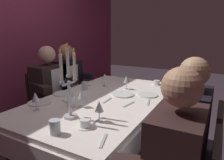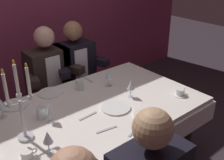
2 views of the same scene
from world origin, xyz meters
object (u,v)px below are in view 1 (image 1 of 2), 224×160
at_px(coffee_cup_0, 85,124).
at_px(coffee_cup_1, 157,83).
at_px(dinner_plate_0, 123,94).
at_px(seated_diner_0, 177,158).
at_px(dining_table, 105,108).
at_px(water_tumbler_2, 85,86).
at_px(wine_glass_2, 35,98).
at_px(wine_glass_1, 126,80).
at_px(water_tumbler_1, 71,101).
at_px(wine_glass_0, 105,77).
at_px(candelabra, 69,88).
at_px(seated_diner_1, 190,125).
at_px(seated_diner_2, 49,85).
at_px(dinner_plate_2, 40,103).
at_px(wine_glass_4, 99,107).
at_px(dinner_plate_3, 148,95).
at_px(dinner_plate_1, 64,94).
at_px(wine_glass_3, 81,95).
at_px(water_tumbler_0, 55,127).
at_px(seated_diner_3, 66,80).

relative_size(coffee_cup_0, coffee_cup_1, 1.00).
relative_size(dinner_plate_0, seated_diner_0, 0.20).
height_order(dining_table, water_tumbler_2, water_tumbler_2).
xyz_separation_m(wine_glass_2, seated_diner_0, (-0.11, -1.22, -0.12)).
height_order(wine_glass_1, water_tumbler_1, wine_glass_1).
distance_m(wine_glass_0, water_tumbler_1, 0.76).
distance_m(candelabra, seated_diner_1, 0.95).
relative_size(seated_diner_1, seated_diner_2, 1.00).
xyz_separation_m(seated_diner_1, seated_diner_2, (0.32, 1.77, 0.00)).
xyz_separation_m(wine_glass_2, coffee_cup_0, (-0.06, -0.57, -0.09)).
bearing_deg(dinner_plate_2, wine_glass_1, -31.06).
bearing_deg(wine_glass_4, dinner_plate_3, -7.94).
height_order(water_tumbler_1, water_tumbler_2, water_tumbler_2).
distance_m(dinner_plate_3, wine_glass_2, 1.13).
bearing_deg(dinner_plate_1, dinner_plate_2, 179.84).
distance_m(dining_table, wine_glass_1, 0.46).
bearing_deg(seated_diner_2, wine_glass_3, -116.54).
xyz_separation_m(candelabra, water_tumbler_0, (-0.26, -0.09, -0.19)).
distance_m(dining_table, wine_glass_2, 0.72).
bearing_deg(dinner_plate_3, coffee_cup_1, 5.57).
relative_size(dining_table, dinner_plate_0, 7.85).
bearing_deg(candelabra, wine_glass_4, -77.11).
bearing_deg(dinner_plate_2, seated_diner_1, -80.78).
height_order(wine_glass_1, coffee_cup_1, wine_glass_1).
bearing_deg(wine_glass_0, water_tumbler_0, -164.31).
distance_m(wine_glass_2, wine_glass_4, 0.61).
bearing_deg(seated_diner_0, dinner_plate_0, 41.01).
height_order(dinner_plate_3, coffee_cup_0, coffee_cup_0).
height_order(water_tumbler_1, seated_diner_3, seated_diner_3).
bearing_deg(dining_table, candelabra, -177.13).
relative_size(candelabra, seated_diner_2, 0.47).
distance_m(dinner_plate_2, coffee_cup_1, 1.44).
xyz_separation_m(dinner_plate_1, wine_glass_0, (0.51, -0.22, 0.11)).
relative_size(wine_glass_3, wine_glass_4, 1.00).
distance_m(dining_table, dinner_plate_1, 0.48).
height_order(dining_table, dinner_plate_1, dinner_plate_1).
bearing_deg(candelabra, wine_glass_2, 93.29).
relative_size(seated_diner_2, seated_diner_3, 1.00).
bearing_deg(seated_diner_1, seated_diner_3, 69.49).
height_order(dinner_plate_2, seated_diner_1, seated_diner_1).
bearing_deg(wine_glass_3, wine_glass_1, -8.20).
bearing_deg(dinner_plate_1, seated_diner_1, -95.07).
bearing_deg(water_tumbler_0, water_tumbler_2, 25.63).
xyz_separation_m(dinner_plate_3, seated_diner_0, (-0.98, -0.51, -0.01)).
relative_size(candelabra, seated_diner_3, 0.47).
xyz_separation_m(dinner_plate_0, water_tumbler_1, (-0.53, 0.26, 0.04)).
xyz_separation_m(dinner_plate_3, wine_glass_3, (-0.61, 0.42, 0.11)).
distance_m(dinner_plate_1, water_tumbler_1, 0.40).
xyz_separation_m(wine_glass_2, water_tumbler_0, (-0.24, -0.45, -0.07)).
height_order(dinner_plate_1, coffee_cup_0, coffee_cup_0).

